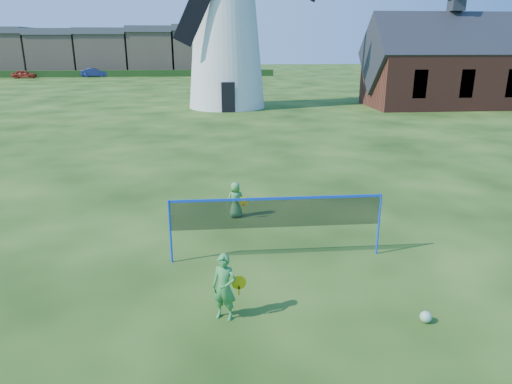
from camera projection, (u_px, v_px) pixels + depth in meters
The scene contains 11 objects.
ground at pixel (250, 257), 11.25m from camera, with size 220.00×220.00×0.00m, color black.
windmill at pixel (226, 24), 35.80m from camera, with size 14.10×6.10×18.82m.
chapel at pixel (449, 67), 37.29m from camera, with size 13.17×6.39×11.14m.
badminton_net at pixel (277, 214), 10.86m from camera, with size 5.05×0.05×1.55m.
player_girl at pixel (224, 287), 8.55m from camera, with size 0.70×0.48×1.31m.
player_boy at pixel (236, 200), 13.71m from camera, with size 0.66×0.47×1.07m.
play_ball at pixel (426, 317), 8.59m from camera, with size 0.22×0.22×0.22m, color green.
terraced_houses at pixel (59, 50), 76.04m from camera, with size 52.78×8.40×8.38m.
hedge at pixel (75, 74), 71.73m from camera, with size 62.00×0.80×1.00m, color #193814.
car_left at pixel (24, 74), 69.01m from camera, with size 1.40×3.48×1.18m, color #9E2C1C.
car_right at pixel (94, 73), 71.92m from camera, with size 1.39×4.00×1.32m, color navy.
Camera 1 is at (-0.79, -10.19, 4.96)m, focal length 32.41 mm.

